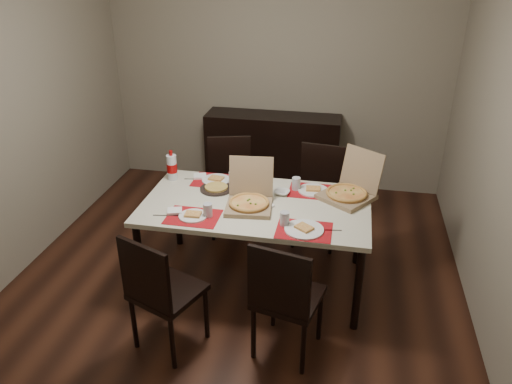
% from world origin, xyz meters
% --- Properties ---
extents(ground, '(3.80, 4.00, 0.02)m').
position_xyz_m(ground, '(0.00, 0.00, -0.01)').
color(ground, '#3C1E12').
rests_on(ground, ground).
extents(room_walls, '(3.84, 4.02, 2.62)m').
position_xyz_m(room_walls, '(0.00, 0.43, 1.73)').
color(room_walls, gray).
rests_on(room_walls, ground).
extents(sideboard, '(1.50, 0.40, 0.90)m').
position_xyz_m(sideboard, '(0.00, 1.78, 0.45)').
color(sideboard, black).
rests_on(sideboard, ground).
extents(dining_table, '(1.80, 1.00, 0.75)m').
position_xyz_m(dining_table, '(0.16, -0.03, 0.68)').
color(dining_table, beige).
rests_on(dining_table, ground).
extents(chair_near_left, '(0.55, 0.55, 0.93)m').
position_xyz_m(chair_near_left, '(-0.32, -0.94, 0.51)').
color(chair_near_left, black).
rests_on(chair_near_left, ground).
extents(chair_near_right, '(0.50, 0.50, 0.93)m').
position_xyz_m(chair_near_right, '(0.52, -0.84, 0.51)').
color(chair_near_right, black).
rests_on(chair_near_right, ground).
extents(chair_far_left, '(0.52, 0.52, 0.93)m').
position_xyz_m(chair_far_left, '(-0.27, 0.83, 0.51)').
color(chair_far_left, black).
rests_on(chair_far_left, ground).
extents(chair_far_right, '(0.47, 0.47, 0.93)m').
position_xyz_m(chair_far_right, '(0.61, 0.79, 0.51)').
color(chair_far_right, black).
rests_on(chair_far_right, ground).
extents(setting_near_left, '(0.51, 0.30, 0.11)m').
position_xyz_m(setting_near_left, '(-0.25, -0.33, 0.77)').
color(setting_near_left, '#AD0B14').
rests_on(setting_near_left, dining_table).
extents(setting_near_right, '(0.47, 0.30, 0.11)m').
position_xyz_m(setting_near_right, '(0.55, -0.36, 0.77)').
color(setting_near_right, '#AD0B14').
rests_on(setting_near_right, dining_table).
extents(setting_far_left, '(0.49, 0.30, 0.11)m').
position_xyz_m(setting_far_left, '(-0.24, 0.31, 0.77)').
color(setting_far_left, '#AD0B14').
rests_on(setting_far_left, dining_table).
extents(setting_far_right, '(0.46, 0.30, 0.11)m').
position_xyz_m(setting_far_right, '(0.55, 0.28, 0.77)').
color(setting_far_right, '#AD0B14').
rests_on(setting_far_right, dining_table).
extents(napkin_loose, '(0.16, 0.16, 0.02)m').
position_xyz_m(napkin_loose, '(0.24, -0.06, 0.76)').
color(napkin_loose, white).
rests_on(napkin_loose, dining_table).
extents(pizza_box_center, '(0.39, 0.42, 0.35)m').
position_xyz_m(pizza_box_center, '(0.12, -0.09, 0.81)').
color(pizza_box_center, '#876D4E').
rests_on(pizza_box_center, dining_table).
extents(pizza_box_right, '(0.54, 0.55, 0.37)m').
position_xyz_m(pizza_box_right, '(0.88, 0.22, 0.81)').
color(pizza_box_right, '#876D4E').
rests_on(pizza_box_right, dining_table).
extents(faina_plate, '(0.28, 0.28, 0.03)m').
position_xyz_m(faina_plate, '(-0.21, 0.15, 0.76)').
color(faina_plate, black).
rests_on(faina_plate, dining_table).
extents(dip_bowl, '(0.14, 0.14, 0.03)m').
position_xyz_m(dip_bowl, '(0.34, 0.17, 0.77)').
color(dip_bowl, white).
rests_on(dip_bowl, dining_table).
extents(soda_bottle, '(0.09, 0.09, 0.27)m').
position_xyz_m(soda_bottle, '(-0.64, 0.28, 0.86)').
color(soda_bottle, silver).
rests_on(soda_bottle, dining_table).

